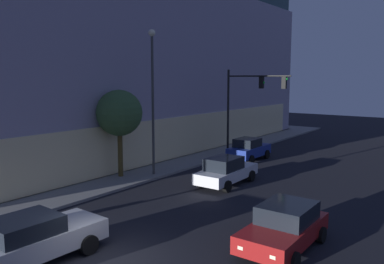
% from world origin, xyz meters
% --- Properties ---
extents(ground_plane, '(120.00, 120.00, 0.00)m').
position_xyz_m(ground_plane, '(0.00, 0.00, 0.00)').
color(ground_plane, black).
extents(modern_building, '(39.46, 30.11, 17.13)m').
position_xyz_m(modern_building, '(17.24, 23.72, 8.49)').
color(modern_building, '#4C4C51').
rests_on(modern_building, ground).
extents(traffic_light_far_corner, '(0.71, 5.19, 6.81)m').
position_xyz_m(traffic_light_far_corner, '(19.12, 4.82, 4.94)').
color(traffic_light_far_corner, black).
rests_on(traffic_light_far_corner, sidewalk_corner).
extents(street_lamp_sidewalk, '(0.44, 0.44, 9.10)m').
position_xyz_m(street_lamp_sidewalk, '(9.94, 6.74, 5.76)').
color(street_lamp_sidewalk, '#404040').
rests_on(street_lamp_sidewalk, sidewalk_corner).
extents(sidewalk_tree, '(2.86, 2.86, 5.43)m').
position_xyz_m(sidewalk_tree, '(8.30, 8.05, 4.12)').
color(sidewalk_tree, '#51421E').
rests_on(sidewalk_tree, sidewalk_corner).
extents(car_silver, '(4.86, 2.31, 1.67)m').
position_xyz_m(car_silver, '(-1.40, 2.02, 0.86)').
color(car_silver, '#B7BABF').
rests_on(car_silver, ground).
extents(car_red, '(4.38, 2.20, 1.62)m').
position_xyz_m(car_red, '(4.87, -4.37, 0.82)').
color(car_red, maroon).
rests_on(car_red, ground).
extents(car_white, '(4.72, 2.07, 1.68)m').
position_xyz_m(car_white, '(11.01, 1.96, 0.84)').
color(car_white, silver).
rests_on(car_white, ground).
extents(car_blue, '(4.15, 1.97, 1.71)m').
position_xyz_m(car_blue, '(18.10, 4.28, 0.85)').
color(car_blue, navy).
rests_on(car_blue, ground).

